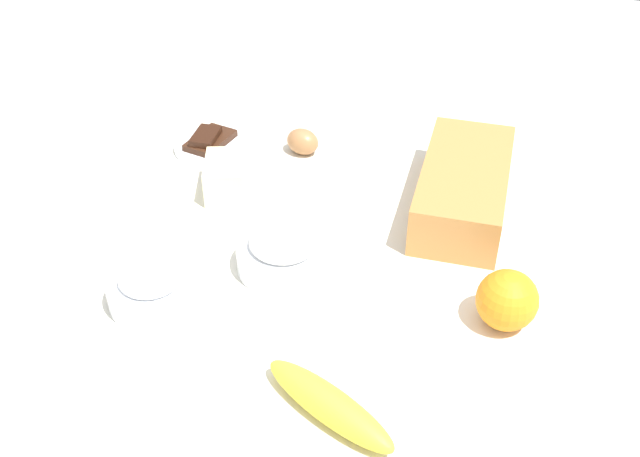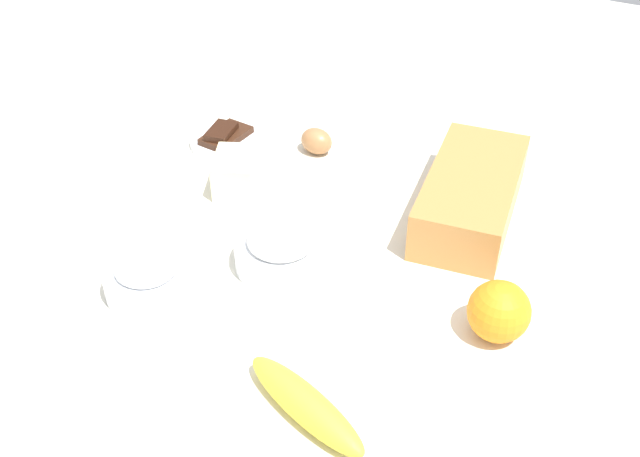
{
  "view_description": "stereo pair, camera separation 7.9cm",
  "coord_description": "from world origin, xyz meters",
  "px_view_note": "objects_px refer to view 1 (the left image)",
  "views": [
    {
      "loc": [
        0.82,
        0.32,
        0.72
      ],
      "look_at": [
        0.0,
        0.0,
        0.04
      ],
      "focal_mm": 43.23,
      "sensor_mm": 36.0,
      "label": 1
    },
    {
      "loc": [
        0.79,
        0.4,
        0.72
      ],
      "look_at": [
        0.0,
        0.0,
        0.04
      ],
      "focal_mm": 43.23,
      "sensor_mm": 36.0,
      "label": 2
    }
  ],
  "objects_px": {
    "flour_bowl": "(284,251)",
    "egg_near_butter": "(303,142)",
    "butter_block": "(226,177)",
    "orange_fruit": "(507,300)",
    "loaf_pan": "(464,187)",
    "banana": "(329,405)",
    "sugar_bowl": "(152,287)",
    "chocolate_plate": "(210,143)"
  },
  "relations": [
    {
      "from": "flour_bowl",
      "to": "egg_near_butter",
      "type": "xyz_separation_m",
      "value": [
        -0.3,
        -0.09,
        -0.01
      ]
    },
    {
      "from": "butter_block",
      "to": "egg_near_butter",
      "type": "relative_size",
      "value": 1.53
    },
    {
      "from": "orange_fruit",
      "to": "loaf_pan",
      "type": "bearing_deg",
      "value": -154.3
    },
    {
      "from": "butter_block",
      "to": "banana",
      "type": "bearing_deg",
      "value": 41.28
    },
    {
      "from": "sugar_bowl",
      "to": "chocolate_plate",
      "type": "relative_size",
      "value": 0.93
    },
    {
      "from": "butter_block",
      "to": "sugar_bowl",
      "type": "bearing_deg",
      "value": 5.74
    },
    {
      "from": "orange_fruit",
      "to": "butter_block",
      "type": "bearing_deg",
      "value": -105.77
    },
    {
      "from": "flour_bowl",
      "to": "sugar_bowl",
      "type": "bearing_deg",
      "value": -45.63
    },
    {
      "from": "flour_bowl",
      "to": "orange_fruit",
      "type": "distance_m",
      "value": 0.32
    },
    {
      "from": "butter_block",
      "to": "egg_near_butter",
      "type": "bearing_deg",
      "value": 156.68
    },
    {
      "from": "loaf_pan",
      "to": "orange_fruit",
      "type": "xyz_separation_m",
      "value": [
        0.23,
        0.11,
        -0.0
      ]
    },
    {
      "from": "egg_near_butter",
      "to": "sugar_bowl",
      "type": "bearing_deg",
      "value": -5.48
    },
    {
      "from": "banana",
      "to": "orange_fruit",
      "type": "xyz_separation_m",
      "value": [
        -0.23,
        0.16,
        0.02
      ]
    },
    {
      "from": "loaf_pan",
      "to": "banana",
      "type": "xyz_separation_m",
      "value": [
        0.46,
        -0.05,
        -0.02
      ]
    },
    {
      "from": "loaf_pan",
      "to": "banana",
      "type": "bearing_deg",
      "value": -12.43
    },
    {
      "from": "loaf_pan",
      "to": "butter_block",
      "type": "distance_m",
      "value": 0.38
    },
    {
      "from": "banana",
      "to": "sugar_bowl",
      "type": "bearing_deg",
      "value": -107.68
    },
    {
      "from": "loaf_pan",
      "to": "flour_bowl",
      "type": "relative_size",
      "value": 2.17
    },
    {
      "from": "orange_fruit",
      "to": "egg_near_butter",
      "type": "relative_size",
      "value": 1.38
    },
    {
      "from": "chocolate_plate",
      "to": "sugar_bowl",
      "type": "bearing_deg",
      "value": 17.01
    },
    {
      "from": "loaf_pan",
      "to": "butter_block",
      "type": "xyz_separation_m",
      "value": [
        0.1,
        -0.37,
        -0.01
      ]
    },
    {
      "from": "banana",
      "to": "egg_near_butter",
      "type": "xyz_separation_m",
      "value": [
        -0.52,
        -0.25,
        0.0
      ]
    },
    {
      "from": "loaf_pan",
      "to": "egg_near_butter",
      "type": "distance_m",
      "value": 0.3
    },
    {
      "from": "loaf_pan",
      "to": "butter_block",
      "type": "relative_size",
      "value": 3.26
    },
    {
      "from": "loaf_pan",
      "to": "sugar_bowl",
      "type": "xyz_separation_m",
      "value": [
        0.37,
        -0.34,
        -0.01
      ]
    },
    {
      "from": "loaf_pan",
      "to": "chocolate_plate",
      "type": "xyz_separation_m",
      "value": [
        -0.01,
        -0.46,
        -0.03
      ]
    },
    {
      "from": "orange_fruit",
      "to": "egg_near_butter",
      "type": "bearing_deg",
      "value": -125.61
    },
    {
      "from": "orange_fruit",
      "to": "egg_near_butter",
      "type": "xyz_separation_m",
      "value": [
        -0.29,
        -0.41,
        -0.02
      ]
    },
    {
      "from": "sugar_bowl",
      "to": "banana",
      "type": "distance_m",
      "value": 0.31
    },
    {
      "from": "sugar_bowl",
      "to": "egg_near_butter",
      "type": "relative_size",
      "value": 2.06
    },
    {
      "from": "egg_near_butter",
      "to": "butter_block",
      "type": "bearing_deg",
      "value": -23.32
    },
    {
      "from": "sugar_bowl",
      "to": "egg_near_butter",
      "type": "distance_m",
      "value": 0.43
    },
    {
      "from": "loaf_pan",
      "to": "orange_fruit",
      "type": "distance_m",
      "value": 0.26
    },
    {
      "from": "banana",
      "to": "butter_block",
      "type": "bearing_deg",
      "value": -138.72
    },
    {
      "from": "orange_fruit",
      "to": "banana",
      "type": "bearing_deg",
      "value": -34.86
    },
    {
      "from": "orange_fruit",
      "to": "chocolate_plate",
      "type": "height_order",
      "value": "orange_fruit"
    },
    {
      "from": "sugar_bowl",
      "to": "chocolate_plate",
      "type": "bearing_deg",
      "value": -162.99
    },
    {
      "from": "egg_near_butter",
      "to": "orange_fruit",
      "type": "bearing_deg",
      "value": 54.39
    },
    {
      "from": "banana",
      "to": "chocolate_plate",
      "type": "bearing_deg",
      "value": -139.26
    },
    {
      "from": "orange_fruit",
      "to": "butter_block",
      "type": "xyz_separation_m",
      "value": [
        -0.13,
        -0.48,
        -0.01
      ]
    },
    {
      "from": "egg_near_butter",
      "to": "chocolate_plate",
      "type": "distance_m",
      "value": 0.17
    },
    {
      "from": "banana",
      "to": "flour_bowl",
      "type": "bearing_deg",
      "value": -145.31
    }
  ]
}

